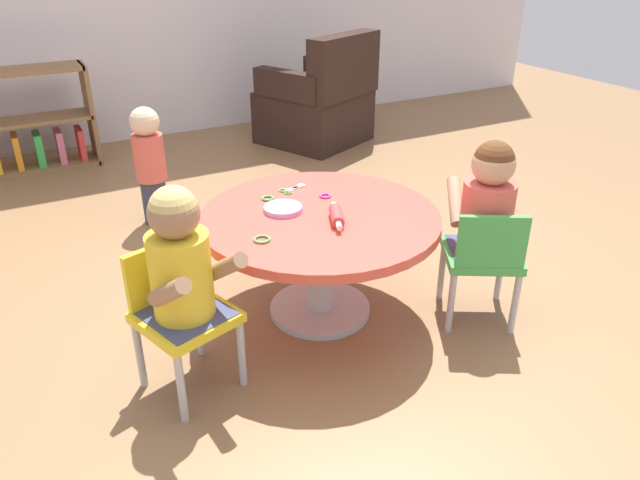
{
  "coord_description": "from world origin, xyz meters",
  "views": [
    {
      "loc": [
        -1.05,
        -1.97,
        1.49
      ],
      "look_at": [
        0.0,
        0.0,
        0.35
      ],
      "focal_mm": 33.76,
      "sensor_mm": 36.0,
      "label": 1
    }
  ],
  "objects_px": {
    "child_chair_left": "(180,312)",
    "toddler_standing": "(150,163)",
    "seated_child_left": "(180,259)",
    "seated_child_right": "(488,202)",
    "bookshelf_low": "(24,129)",
    "craft_scissors": "(290,190)",
    "child_chair_right": "(483,257)",
    "rolling_pin": "(337,216)",
    "craft_table": "(320,236)",
    "armchair_dark": "(319,104)"
  },
  "relations": [
    {
      "from": "craft_table",
      "to": "bookshelf_low",
      "type": "bearing_deg",
      "value": 110.41
    },
    {
      "from": "craft_table",
      "to": "child_chair_left",
      "type": "xyz_separation_m",
      "value": [
        -0.65,
        -0.17,
        -0.07
      ]
    },
    {
      "from": "seated_child_right",
      "to": "bookshelf_low",
      "type": "height_order",
      "value": "seated_child_right"
    },
    {
      "from": "child_chair_left",
      "to": "seated_child_left",
      "type": "height_order",
      "value": "seated_child_left"
    },
    {
      "from": "craft_table",
      "to": "seated_child_right",
      "type": "xyz_separation_m",
      "value": [
        0.59,
        -0.33,
        0.16
      ]
    },
    {
      "from": "bookshelf_low",
      "to": "seated_child_right",
      "type": "bearing_deg",
      "value": -61.98
    },
    {
      "from": "child_chair_right",
      "to": "bookshelf_low",
      "type": "xyz_separation_m",
      "value": [
        -1.51,
        2.92,
        -0.01
      ]
    },
    {
      "from": "seated_child_left",
      "to": "craft_table",
      "type": "bearing_deg",
      "value": 18.34
    },
    {
      "from": "toddler_standing",
      "to": "craft_scissors",
      "type": "bearing_deg",
      "value": -68.23
    },
    {
      "from": "rolling_pin",
      "to": "craft_table",
      "type": "bearing_deg",
      "value": 105.03
    },
    {
      "from": "seated_child_left",
      "to": "craft_scissors",
      "type": "relative_size",
      "value": 3.59
    },
    {
      "from": "toddler_standing",
      "to": "seated_child_left",
      "type": "bearing_deg",
      "value": -99.5
    },
    {
      "from": "armchair_dark",
      "to": "craft_scissors",
      "type": "distance_m",
      "value": 2.19
    },
    {
      "from": "bookshelf_low",
      "to": "toddler_standing",
      "type": "relative_size",
      "value": 1.38
    },
    {
      "from": "seated_child_left",
      "to": "seated_child_right",
      "type": "relative_size",
      "value": 1.0
    },
    {
      "from": "child_chair_right",
      "to": "bookshelf_low",
      "type": "bearing_deg",
      "value": 117.43
    },
    {
      "from": "seated_child_right",
      "to": "rolling_pin",
      "type": "xyz_separation_m",
      "value": [
        -0.56,
        0.24,
        -0.03
      ]
    },
    {
      "from": "seated_child_left",
      "to": "child_chair_right",
      "type": "bearing_deg",
      "value": -7.37
    },
    {
      "from": "craft_table",
      "to": "toddler_standing",
      "type": "height_order",
      "value": "toddler_standing"
    },
    {
      "from": "bookshelf_low",
      "to": "craft_table",
      "type": "bearing_deg",
      "value": -69.59
    },
    {
      "from": "seated_child_left",
      "to": "rolling_pin",
      "type": "distance_m",
      "value": 0.68
    },
    {
      "from": "child_chair_right",
      "to": "seated_child_left",
      "type": "bearing_deg",
      "value": 172.63
    },
    {
      "from": "seated_child_left",
      "to": "toddler_standing",
      "type": "xyz_separation_m",
      "value": [
        0.25,
        1.49,
        -0.17
      ]
    },
    {
      "from": "toddler_standing",
      "to": "craft_table",
      "type": "bearing_deg",
      "value": -72.91
    },
    {
      "from": "seated_child_left",
      "to": "bookshelf_low",
      "type": "bearing_deg",
      "value": 96.38
    },
    {
      "from": "child_chair_left",
      "to": "toddler_standing",
      "type": "bearing_deg",
      "value": 79.78
    },
    {
      "from": "craft_table",
      "to": "child_chair_left",
      "type": "relative_size",
      "value": 1.84
    },
    {
      "from": "craft_table",
      "to": "child_chair_right",
      "type": "distance_m",
      "value": 0.68
    },
    {
      "from": "child_chair_left",
      "to": "child_chair_right",
      "type": "xyz_separation_m",
      "value": [
        1.22,
        -0.19,
        0.0
      ]
    },
    {
      "from": "craft_table",
      "to": "armchair_dark",
      "type": "bearing_deg",
      "value": 62.01
    },
    {
      "from": "bookshelf_low",
      "to": "craft_scissors",
      "type": "height_order",
      "value": "bookshelf_low"
    },
    {
      "from": "child_chair_right",
      "to": "armchair_dark",
      "type": "relative_size",
      "value": 0.57
    },
    {
      "from": "seated_child_right",
      "to": "rolling_pin",
      "type": "bearing_deg",
      "value": 156.73
    },
    {
      "from": "child_chair_right",
      "to": "armchair_dark",
      "type": "distance_m",
      "value": 2.59
    },
    {
      "from": "seated_child_right",
      "to": "bookshelf_low",
      "type": "distance_m",
      "value": 3.28
    },
    {
      "from": "armchair_dark",
      "to": "toddler_standing",
      "type": "xyz_separation_m",
      "value": [
        -1.53,
        -0.88,
        0.05
      ]
    },
    {
      "from": "child_chair_right",
      "to": "rolling_pin",
      "type": "xyz_separation_m",
      "value": [
        -0.54,
        0.28,
        0.19
      ]
    },
    {
      "from": "child_chair_left",
      "to": "toddler_standing",
      "type": "xyz_separation_m",
      "value": [
        0.26,
        1.45,
        0.05
      ]
    },
    {
      "from": "craft_scissors",
      "to": "bookshelf_low",
      "type": "bearing_deg",
      "value": 112.8
    },
    {
      "from": "child_chair_left",
      "to": "seated_child_right",
      "type": "distance_m",
      "value": 1.27
    },
    {
      "from": "child_chair_right",
      "to": "rolling_pin",
      "type": "bearing_deg",
      "value": 152.99
    },
    {
      "from": "child_chair_left",
      "to": "bookshelf_low",
      "type": "bearing_deg",
      "value": 96.21
    },
    {
      "from": "seated_child_left",
      "to": "armchair_dark",
      "type": "bearing_deg",
      "value": 52.96
    },
    {
      "from": "seated_child_left",
      "to": "armchair_dark",
      "type": "distance_m",
      "value": 2.97
    },
    {
      "from": "child_chair_right",
      "to": "toddler_standing",
      "type": "distance_m",
      "value": 1.9
    },
    {
      "from": "seated_child_left",
      "to": "seated_child_right",
      "type": "height_order",
      "value": "same"
    },
    {
      "from": "toddler_standing",
      "to": "rolling_pin",
      "type": "distance_m",
      "value": 1.43
    },
    {
      "from": "seated_child_left",
      "to": "seated_child_right",
      "type": "distance_m",
      "value": 1.23
    },
    {
      "from": "child_chair_left",
      "to": "rolling_pin",
      "type": "relative_size",
      "value": 2.44
    },
    {
      "from": "armchair_dark",
      "to": "craft_scissors",
      "type": "relative_size",
      "value": 6.64
    }
  ]
}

